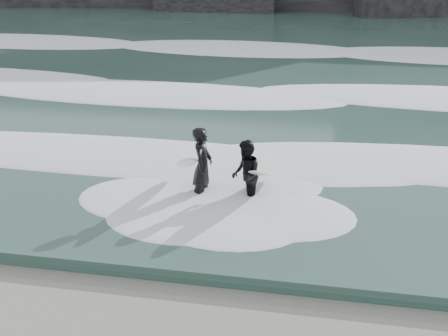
{
  "coord_description": "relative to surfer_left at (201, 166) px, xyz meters",
  "views": [
    {
      "loc": [
        1.29,
        -5.87,
        6.3
      ],
      "look_at": [
        -0.96,
        6.54,
        1.0
      ],
      "focal_mm": 45.0,
      "sensor_mm": 36.0,
      "label": 1
    }
  ],
  "objects": [
    {
      "name": "surfer_left",
      "position": [
        0.0,
        0.0,
        0.0
      ],
      "size": [
        1.2,
        1.81,
        1.99
      ],
      "color": "black",
      "rests_on": "ground"
    },
    {
      "name": "sea",
      "position": [
        1.55,
        22.43,
        -0.85
      ],
      "size": [
        90.0,
        52.0,
        0.3
      ],
      "primitive_type": "cube",
      "color": "#2F4C43",
      "rests_on": "ground"
    },
    {
      "name": "foam_far",
      "position": [
        1.55,
        18.43,
        -0.55
      ],
      "size": [
        60.0,
        4.8,
        0.3
      ],
      "primitive_type": "ellipsoid",
      "color": "white",
      "rests_on": "sea"
    },
    {
      "name": "foam_mid",
      "position": [
        1.55,
        9.43,
        -0.58
      ],
      "size": [
        60.0,
        4.0,
        0.24
      ],
      "primitive_type": "ellipsoid",
      "color": "white",
      "rests_on": "sea"
    },
    {
      "name": "surfer_right",
      "position": [
        1.19,
        -0.06,
        -0.13
      ],
      "size": [
        1.22,
        2.14,
        1.73
      ],
      "color": "black",
      "rests_on": "ground"
    },
    {
      "name": "foam_near",
      "position": [
        1.55,
        2.43,
        -0.6
      ],
      "size": [
        60.0,
        3.2,
        0.2
      ],
      "primitive_type": "ellipsoid",
      "color": "white",
      "rests_on": "sea"
    }
  ]
}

